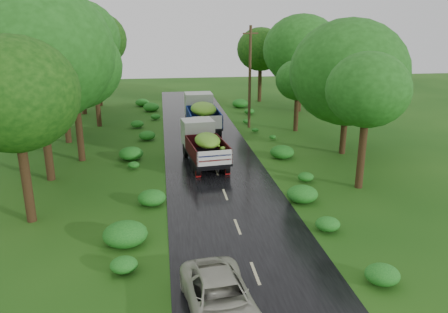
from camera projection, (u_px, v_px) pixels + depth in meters
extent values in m
plane|color=#14420E|center=(255.00, 274.00, 16.79)|extent=(120.00, 120.00, 0.00)
cube|color=black|center=(234.00, 218.00, 21.51)|extent=(6.50, 80.00, 0.02)
cube|color=#BFB78C|center=(255.00, 273.00, 16.78)|extent=(0.12, 1.60, 0.00)
cube|color=#BFB78C|center=(237.00, 227.00, 20.56)|extent=(0.12, 1.60, 0.00)
cube|color=#BFB78C|center=(225.00, 194.00, 24.34)|extent=(0.12, 1.60, 0.00)
cube|color=#BFB78C|center=(216.00, 171.00, 28.11)|extent=(0.12, 1.60, 0.00)
cube|color=#BFB78C|center=(209.00, 153.00, 31.89)|extent=(0.12, 1.60, 0.00)
cube|color=#BFB78C|center=(204.00, 139.00, 35.67)|extent=(0.12, 1.60, 0.00)
cube|color=#BFB78C|center=(200.00, 128.00, 39.45)|extent=(0.12, 1.60, 0.00)
cube|color=#BFB78C|center=(196.00, 118.00, 43.23)|extent=(0.12, 1.60, 0.00)
cube|color=#BFB78C|center=(193.00, 110.00, 47.00)|extent=(0.12, 1.60, 0.00)
cube|color=#BFB78C|center=(191.00, 104.00, 50.78)|extent=(0.12, 1.60, 0.00)
cube|color=#BFB78C|center=(188.00, 98.00, 54.56)|extent=(0.12, 1.60, 0.00)
cube|color=black|center=(204.00, 155.00, 29.31)|extent=(2.28, 5.61, 0.27)
cylinder|color=black|center=(186.00, 150.00, 30.96)|extent=(0.38, 0.99, 0.97)
cylinder|color=black|center=(211.00, 148.00, 31.41)|extent=(0.38, 0.99, 0.97)
cylinder|color=black|center=(194.00, 164.00, 27.98)|extent=(0.38, 0.99, 0.97)
cylinder|color=black|center=(222.00, 162.00, 28.43)|extent=(0.38, 0.99, 0.97)
cylinder|color=black|center=(197.00, 169.00, 27.07)|extent=(0.38, 0.99, 0.97)
cylinder|color=black|center=(226.00, 167.00, 27.52)|extent=(0.38, 0.99, 0.97)
cube|color=#6F0A09|center=(198.00, 174.00, 26.83)|extent=(0.33, 0.08, 0.44)
cube|color=#6F0A09|center=(228.00, 171.00, 27.28)|extent=(0.33, 0.08, 0.44)
cube|color=silver|center=(198.00, 132.00, 31.00)|extent=(2.33, 2.07, 1.84)
cube|color=black|center=(208.00, 157.00, 28.31)|extent=(2.68, 4.39, 0.15)
cube|color=#440C13|center=(191.00, 150.00, 27.89)|extent=(0.55, 4.15, 0.92)
cube|color=#440C13|center=(224.00, 148.00, 28.40)|extent=(0.55, 4.15, 0.92)
cube|color=#440C13|center=(201.00, 141.00, 30.03)|extent=(2.22, 0.33, 0.92)
cube|color=silver|center=(215.00, 158.00, 26.26)|extent=(2.22, 0.33, 0.92)
ellipsoid|color=#3C7C16|center=(207.00, 140.00, 27.97)|extent=(2.25, 3.69, 0.97)
cube|color=black|center=(202.00, 123.00, 37.94)|extent=(2.07, 6.29, 0.31)
cylinder|color=black|center=(187.00, 120.00, 39.96)|extent=(0.34, 1.12, 1.11)
cylinder|color=black|center=(211.00, 119.00, 40.30)|extent=(0.34, 1.12, 1.11)
cylinder|color=black|center=(191.00, 130.00, 36.49)|extent=(0.34, 1.12, 1.11)
cylinder|color=black|center=(217.00, 129.00, 36.83)|extent=(0.34, 1.12, 1.11)
cylinder|color=black|center=(193.00, 133.00, 35.42)|extent=(0.34, 1.12, 1.11)
cylinder|color=black|center=(219.00, 132.00, 35.76)|extent=(0.34, 1.12, 1.11)
cube|color=#6F0A09|center=(193.00, 137.00, 35.14)|extent=(0.38, 0.05, 0.50)
cube|color=#6F0A09|center=(220.00, 136.00, 35.48)|extent=(0.38, 0.05, 0.50)
cube|color=silver|center=(199.00, 104.00, 39.93)|extent=(2.50, 2.17, 2.11)
cube|color=black|center=(204.00, 124.00, 36.77)|extent=(2.67, 4.83, 0.18)
cube|color=navy|center=(189.00, 117.00, 36.39)|extent=(0.21, 4.77, 1.05)
cube|color=navy|center=(218.00, 116.00, 36.79)|extent=(0.21, 4.77, 1.05)
cube|color=navy|center=(200.00, 111.00, 38.79)|extent=(2.55, 0.15, 1.05)
cube|color=silver|center=(207.00, 123.00, 34.39)|extent=(2.55, 0.15, 1.05)
ellipsoid|color=#3C7C16|center=(203.00, 109.00, 36.39)|extent=(2.24, 4.06, 1.11)
imported|color=#B0B09C|center=(220.00, 299.00, 14.21)|extent=(2.56, 4.77, 1.27)
cylinder|color=#382616|center=(250.00, 78.00, 38.27)|extent=(0.32, 0.32, 8.91)
cube|color=#382616|center=(251.00, 33.00, 37.14)|extent=(1.48, 0.71, 0.11)
cylinder|color=black|center=(22.00, 152.00, 20.14)|extent=(0.45, 0.45, 7.03)
ellipsoid|color=#0F3D0B|center=(14.00, 94.00, 19.34)|extent=(3.41, 3.41, 3.07)
cylinder|color=black|center=(43.00, 110.00, 25.39)|extent=(0.49, 0.49, 8.62)
ellipsoid|color=#0F3D0B|center=(35.00, 52.00, 24.41)|extent=(4.20, 4.20, 3.78)
cylinder|color=black|center=(77.00, 108.00, 29.21)|extent=(0.46, 0.46, 7.38)
ellipsoid|color=#0F3D0B|center=(73.00, 66.00, 28.37)|extent=(3.58, 3.58, 3.22)
cylinder|color=black|center=(64.00, 93.00, 33.61)|extent=(0.47, 0.47, 7.85)
ellipsoid|color=#0F3D0B|center=(59.00, 54.00, 32.72)|extent=(3.93, 3.93, 3.54)
cylinder|color=black|center=(97.00, 92.00, 39.13)|extent=(0.43, 0.43, 6.37)
ellipsoid|color=#0F3D0B|center=(94.00, 64.00, 38.41)|extent=(3.10, 3.10, 2.79)
cylinder|color=black|center=(81.00, 72.00, 44.00)|extent=(0.49, 0.49, 8.63)
ellipsoid|color=#0F3D0B|center=(77.00, 38.00, 43.02)|extent=(4.10, 4.10, 3.69)
cylinder|color=black|center=(98.00, 69.00, 48.50)|extent=(0.48, 0.48, 8.26)
ellipsoid|color=#0F3D0B|center=(95.00, 40.00, 47.56)|extent=(3.69, 3.69, 3.32)
cylinder|color=black|center=(364.00, 134.00, 24.47)|extent=(0.44, 0.44, 6.48)
ellipsoid|color=#1B5214|center=(368.00, 90.00, 23.73)|extent=(3.03, 3.03, 2.73)
cylinder|color=black|center=(346.00, 108.00, 30.92)|extent=(0.44, 0.44, 6.67)
ellipsoid|color=#1B5214|center=(349.00, 72.00, 30.17)|extent=(4.04, 4.04, 3.64)
cylinder|color=black|center=(297.00, 102.00, 37.66)|extent=(0.40, 0.40, 5.06)
ellipsoid|color=#1B5214|center=(298.00, 80.00, 37.08)|extent=(2.77, 2.77, 2.49)
cylinder|color=black|center=(300.00, 77.00, 45.58)|extent=(0.45, 0.45, 7.25)
ellipsoid|color=#1B5214|center=(302.00, 50.00, 44.76)|extent=(4.00, 4.00, 3.60)
cylinder|color=black|center=(260.00, 72.00, 51.24)|extent=(0.45, 0.45, 6.92)
ellipsoid|color=#1B5214|center=(261.00, 49.00, 50.45)|extent=(3.32, 3.32, 2.99)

